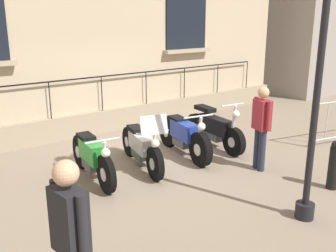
{
  "coord_description": "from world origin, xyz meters",
  "views": [
    {
      "loc": [
        6.51,
        -4.58,
        2.95
      ],
      "look_at": [
        0.48,
        0.0,
        0.8
      ],
      "focal_mm": 41.76,
      "sensor_mm": 36.0,
      "label": 1
    }
  ],
  "objects_px": {
    "motorcycle_green": "(92,157)",
    "motorcycle_blue": "(184,136)",
    "motorcycle_black": "(214,129)",
    "bollard": "(334,165)",
    "motorcycle_silver": "(142,147)",
    "pedestrian_standing": "(261,124)",
    "pedestrian_walking": "(71,239)"
  },
  "relations": [
    {
      "from": "motorcycle_silver",
      "to": "motorcycle_green",
      "type": "bearing_deg",
      "value": -92.33
    },
    {
      "from": "motorcycle_silver",
      "to": "bollard",
      "type": "xyz_separation_m",
      "value": [
        2.87,
        2.11,
        0.02
      ]
    },
    {
      "from": "pedestrian_walking",
      "to": "motorcycle_green",
      "type": "bearing_deg",
      "value": 150.77
    },
    {
      "from": "motorcycle_green",
      "to": "motorcycle_silver",
      "type": "relative_size",
      "value": 0.98
    },
    {
      "from": "motorcycle_silver",
      "to": "motorcycle_black",
      "type": "xyz_separation_m",
      "value": [
        -0.06,
        2.04,
        0.0
      ]
    },
    {
      "from": "motorcycle_green",
      "to": "bollard",
      "type": "distance_m",
      "value": 4.3
    },
    {
      "from": "motorcycle_green",
      "to": "pedestrian_standing",
      "type": "bearing_deg",
      "value": 61.46
    },
    {
      "from": "motorcycle_green",
      "to": "motorcycle_black",
      "type": "xyz_separation_m",
      "value": [
        -0.02,
        3.1,
        -0.01
      ]
    },
    {
      "from": "motorcycle_blue",
      "to": "motorcycle_black",
      "type": "bearing_deg",
      "value": 92.09
    },
    {
      "from": "pedestrian_standing",
      "to": "motorcycle_black",
      "type": "bearing_deg",
      "value": 170.55
    },
    {
      "from": "motorcycle_blue",
      "to": "pedestrian_standing",
      "type": "xyz_separation_m",
      "value": [
        1.53,
        0.67,
        0.5
      ]
    },
    {
      "from": "bollard",
      "to": "motorcycle_black",
      "type": "bearing_deg",
      "value": -178.68
    },
    {
      "from": "motorcycle_green",
      "to": "motorcycle_blue",
      "type": "bearing_deg",
      "value": 89.55
    },
    {
      "from": "motorcycle_green",
      "to": "pedestrian_walking",
      "type": "xyz_separation_m",
      "value": [
        3.21,
        -1.79,
        0.57
      ]
    },
    {
      "from": "motorcycle_silver",
      "to": "pedestrian_walking",
      "type": "height_order",
      "value": "pedestrian_walking"
    },
    {
      "from": "motorcycle_silver",
      "to": "bollard",
      "type": "height_order",
      "value": "motorcycle_silver"
    },
    {
      "from": "motorcycle_green",
      "to": "bollard",
      "type": "bearing_deg",
      "value": 47.32
    },
    {
      "from": "motorcycle_green",
      "to": "motorcycle_blue",
      "type": "distance_m",
      "value": 2.16
    },
    {
      "from": "motorcycle_green",
      "to": "pedestrian_standing",
      "type": "height_order",
      "value": "pedestrian_standing"
    },
    {
      "from": "motorcycle_green",
      "to": "motorcycle_blue",
      "type": "relative_size",
      "value": 0.96
    },
    {
      "from": "motorcycle_black",
      "to": "pedestrian_standing",
      "type": "relative_size",
      "value": 1.25
    },
    {
      "from": "pedestrian_standing",
      "to": "motorcycle_silver",
      "type": "bearing_deg",
      "value": -130.14
    },
    {
      "from": "motorcycle_blue",
      "to": "pedestrian_walking",
      "type": "height_order",
      "value": "pedestrian_walking"
    },
    {
      "from": "pedestrian_walking",
      "to": "motorcycle_black",
      "type": "bearing_deg",
      "value": 123.38
    },
    {
      "from": "motorcycle_green",
      "to": "bollard",
      "type": "relative_size",
      "value": 2.29
    },
    {
      "from": "bollard",
      "to": "pedestrian_walking",
      "type": "distance_m",
      "value": 5.0
    },
    {
      "from": "motorcycle_silver",
      "to": "bollard",
      "type": "bearing_deg",
      "value": 36.23
    },
    {
      "from": "motorcycle_green",
      "to": "motorcycle_silver",
      "type": "xyz_separation_m",
      "value": [
        0.04,
        1.06,
        -0.01
      ]
    },
    {
      "from": "motorcycle_black",
      "to": "bollard",
      "type": "bearing_deg",
      "value": 1.32
    },
    {
      "from": "motorcycle_blue",
      "to": "motorcycle_black",
      "type": "height_order",
      "value": "motorcycle_black"
    },
    {
      "from": "motorcycle_silver",
      "to": "motorcycle_black",
      "type": "relative_size",
      "value": 0.99
    },
    {
      "from": "motorcycle_green",
      "to": "pedestrian_walking",
      "type": "bearing_deg",
      "value": -29.23
    }
  ]
}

